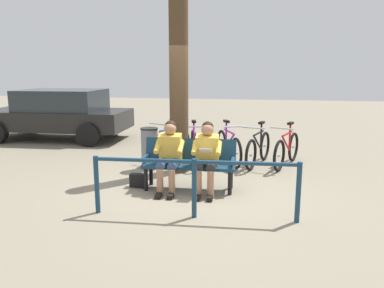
{
  "coord_description": "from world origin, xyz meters",
  "views": [
    {
      "loc": [
        -1.12,
        6.01,
        2.07
      ],
      "look_at": [
        0.09,
        -0.41,
        0.75
      ],
      "focal_mm": 34.96,
      "sensor_mm": 36.0,
      "label": 1
    }
  ],
  "objects_px": {
    "parked_car": "(59,113)",
    "bicycle_red": "(194,147)",
    "bicycle_blue": "(258,149)",
    "tree_trunk": "(179,78)",
    "person_reading": "(207,154)",
    "bench": "(190,160)",
    "handbag": "(139,180)",
    "person_companion": "(169,153)",
    "bicycle_orange": "(229,147)",
    "bicycle_silver": "(287,150)",
    "bicycle_green": "(169,144)",
    "litter_bin": "(150,148)"
  },
  "relations": [
    {
      "from": "person_companion",
      "to": "bicycle_blue",
      "type": "height_order",
      "value": "person_companion"
    },
    {
      "from": "bicycle_blue",
      "to": "bicycle_green",
      "type": "bearing_deg",
      "value": -78.0
    },
    {
      "from": "person_reading",
      "to": "bicycle_red",
      "type": "relative_size",
      "value": 0.73
    },
    {
      "from": "parked_car",
      "to": "bicycle_green",
      "type": "bearing_deg",
      "value": 151.46
    },
    {
      "from": "tree_trunk",
      "to": "parked_car",
      "type": "height_order",
      "value": "tree_trunk"
    },
    {
      "from": "handbag",
      "to": "bicycle_silver",
      "type": "distance_m",
      "value": 3.34
    },
    {
      "from": "bench",
      "to": "bicycle_green",
      "type": "relative_size",
      "value": 1.02
    },
    {
      "from": "tree_trunk",
      "to": "parked_car",
      "type": "relative_size",
      "value": 0.88
    },
    {
      "from": "bicycle_silver",
      "to": "bicycle_blue",
      "type": "distance_m",
      "value": 0.6
    },
    {
      "from": "person_companion",
      "to": "parked_car",
      "type": "bearing_deg",
      "value": -44.65
    },
    {
      "from": "bicycle_blue",
      "to": "bicycle_orange",
      "type": "xyz_separation_m",
      "value": [
        0.65,
        -0.09,
        0.0
      ]
    },
    {
      "from": "person_reading",
      "to": "bicycle_green",
      "type": "bearing_deg",
      "value": -63.09
    },
    {
      "from": "handbag",
      "to": "bicycle_orange",
      "type": "distance_m",
      "value": 2.51
    },
    {
      "from": "bicycle_red",
      "to": "bicycle_silver",
      "type": "bearing_deg",
      "value": 78.24
    },
    {
      "from": "bicycle_blue",
      "to": "bicycle_orange",
      "type": "bearing_deg",
      "value": -81.72
    },
    {
      "from": "bench",
      "to": "handbag",
      "type": "xyz_separation_m",
      "value": [
        0.9,
        0.11,
        -0.39
      ]
    },
    {
      "from": "bicycle_orange",
      "to": "bicycle_red",
      "type": "height_order",
      "value": "same"
    },
    {
      "from": "bicycle_silver",
      "to": "parked_car",
      "type": "bearing_deg",
      "value": -86.97
    },
    {
      "from": "handbag",
      "to": "bicycle_silver",
      "type": "bearing_deg",
      "value": -143.07
    },
    {
      "from": "litter_bin",
      "to": "bicycle_blue",
      "type": "relative_size",
      "value": 0.53
    },
    {
      "from": "bicycle_silver",
      "to": "bicycle_red",
      "type": "relative_size",
      "value": 0.97
    },
    {
      "from": "bicycle_red",
      "to": "tree_trunk",
      "type": "bearing_deg",
      "value": -27.97
    },
    {
      "from": "bench",
      "to": "bicycle_green",
      "type": "height_order",
      "value": "bicycle_green"
    },
    {
      "from": "person_reading",
      "to": "parked_car",
      "type": "distance_m",
      "value": 6.45
    },
    {
      "from": "parked_car",
      "to": "bicycle_red",
      "type": "bearing_deg",
      "value": 152.47
    },
    {
      "from": "person_companion",
      "to": "litter_bin",
      "type": "height_order",
      "value": "person_companion"
    },
    {
      "from": "bicycle_silver",
      "to": "parked_car",
      "type": "distance_m",
      "value": 6.78
    },
    {
      "from": "bicycle_blue",
      "to": "bench",
      "type": "bearing_deg",
      "value": -15.79
    },
    {
      "from": "bicycle_silver",
      "to": "person_reading",
      "type": "bearing_deg",
      "value": -14.96
    },
    {
      "from": "person_reading",
      "to": "parked_car",
      "type": "relative_size",
      "value": 0.28
    },
    {
      "from": "bicycle_silver",
      "to": "parked_car",
      "type": "height_order",
      "value": "parked_car"
    },
    {
      "from": "person_companion",
      "to": "bicycle_orange",
      "type": "relative_size",
      "value": 0.77
    },
    {
      "from": "person_reading",
      "to": "bicycle_green",
      "type": "height_order",
      "value": "person_reading"
    },
    {
      "from": "person_companion",
      "to": "bicycle_red",
      "type": "distance_m",
      "value": 2.0
    },
    {
      "from": "handbag",
      "to": "bicycle_red",
      "type": "height_order",
      "value": "bicycle_red"
    },
    {
      "from": "bench",
      "to": "tree_trunk",
      "type": "xyz_separation_m",
      "value": [
        0.42,
        -1.06,
        1.38
      ]
    },
    {
      "from": "bicycle_orange",
      "to": "bicycle_red",
      "type": "xyz_separation_m",
      "value": [
        0.75,
        0.15,
        0.0
      ]
    },
    {
      "from": "handbag",
      "to": "bicycle_blue",
      "type": "bearing_deg",
      "value": -136.22
    },
    {
      "from": "bench",
      "to": "bicycle_blue",
      "type": "relative_size",
      "value": 0.99
    },
    {
      "from": "bicycle_orange",
      "to": "tree_trunk",
      "type": "bearing_deg",
      "value": -69.57
    },
    {
      "from": "tree_trunk",
      "to": "bicycle_red",
      "type": "height_order",
      "value": "tree_trunk"
    },
    {
      "from": "bicycle_orange",
      "to": "parked_car",
      "type": "relative_size",
      "value": 0.37
    },
    {
      "from": "parked_car",
      "to": "person_reading",
      "type": "bearing_deg",
      "value": 138.75
    },
    {
      "from": "bicycle_orange",
      "to": "bicycle_green",
      "type": "distance_m",
      "value": 1.37
    },
    {
      "from": "litter_bin",
      "to": "bicycle_silver",
      "type": "bearing_deg",
      "value": -164.75
    },
    {
      "from": "bicycle_silver",
      "to": "tree_trunk",
      "type": "bearing_deg",
      "value": -49.11
    },
    {
      "from": "bicycle_blue",
      "to": "bicycle_red",
      "type": "relative_size",
      "value": 0.99
    },
    {
      "from": "bench",
      "to": "person_reading",
      "type": "height_order",
      "value": "person_reading"
    },
    {
      "from": "bicycle_green",
      "to": "parked_car",
      "type": "height_order",
      "value": "parked_car"
    },
    {
      "from": "bicycle_blue",
      "to": "handbag",
      "type": "bearing_deg",
      "value": -30.11
    }
  ]
}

